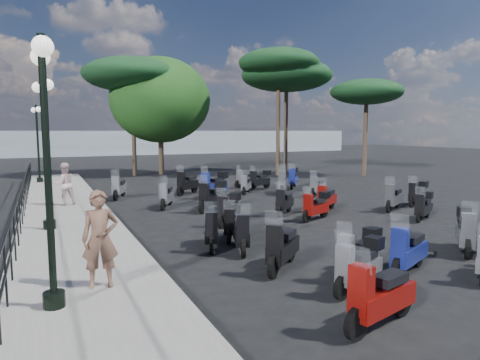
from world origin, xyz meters
name	(u,v)px	position (x,y,z in m)	size (l,w,h in m)	color
ground	(277,220)	(0.00, 0.00, 0.00)	(120.00, 120.00, 0.00)	black
sidewalk	(67,218)	(-6.50, 3.00, 0.07)	(3.00, 30.00, 0.15)	gray
railing	(22,197)	(-7.80, 2.80, 0.90)	(0.04, 26.04, 1.10)	black
lamp_post_0	(47,156)	(-7.10, -5.06, 2.62)	(0.35, 1.28, 4.33)	black
lamp_post_1	(45,143)	(-7.06, 1.11, 2.66)	(0.57, 1.26, 4.39)	black
lamp_post_2	(38,138)	(-7.32, 13.89, 2.59)	(0.54, 1.23, 4.28)	black
woman	(100,239)	(-6.28, -4.40, 1.05)	(0.65, 0.43, 1.79)	brown
pedestrian_far	(64,184)	(-6.42, 5.31, 0.97)	(0.80, 0.62, 1.64)	#CBAAAC
scooter_0	(359,267)	(-1.88, -6.30, 0.47)	(1.52, 0.77, 1.26)	black
scooter_1	(282,248)	(-2.55, -4.62, 0.49)	(1.38, 1.26, 1.41)	black
scooter_2	(241,234)	(-2.74, -2.95, 0.45)	(0.78, 1.58, 1.31)	black
scooter_3	(212,197)	(-1.41, 2.46, 0.54)	(1.51, 1.25, 1.43)	black
scooter_4	(166,196)	(-2.83, 3.77, 0.46)	(0.94, 1.52, 1.33)	black
scooter_5	(119,188)	(-4.12, 6.93, 0.47)	(0.88, 1.60, 1.35)	black
scooter_6	(380,298)	(-2.62, -7.64, 0.48)	(1.72, 0.73, 1.39)	black
scooter_8	(231,223)	(-2.45, -1.67, 0.45)	(0.90, 1.35, 1.19)	black
scooter_9	(229,210)	(-1.79, 0.03, 0.48)	(1.25, 1.22, 1.27)	black
scooter_10	(187,184)	(-0.98, 6.88, 0.50)	(1.43, 1.26, 1.43)	black
scooter_11	(214,185)	(-0.17, 5.42, 0.56)	(1.70, 1.12, 1.49)	black
scooter_13	(408,252)	(-0.28, -5.96, 0.48)	(1.61, 0.90, 1.37)	black
scooter_14	(316,207)	(1.18, -0.55, 0.45)	(1.42, 0.78, 1.20)	black
scooter_15	(284,203)	(0.65, 0.66, 0.43)	(1.23, 1.13, 1.25)	black
scooter_16	(246,185)	(1.67, 5.92, 0.41)	(0.97, 1.24, 1.18)	black
scooter_17	(283,183)	(3.22, 5.09, 0.51)	(1.15, 1.58, 1.46)	black
scooter_19	(465,232)	(2.29, -5.34, 0.52)	(1.39, 1.29, 1.38)	black
scooter_20	(424,207)	(4.47, -2.11, 0.45)	(1.38, 0.87, 1.20)	black
scooter_21	(326,199)	(2.48, 0.63, 0.45)	(1.41, 1.01, 1.30)	black
scooter_22	(260,180)	(2.99, 7.00, 0.48)	(1.51, 0.80, 1.26)	black
scooter_23	(246,180)	(2.64, 7.89, 0.43)	(1.54, 0.56, 1.24)	black
scooter_26	(393,198)	(4.83, -0.38, 0.47)	(1.52, 0.98, 1.35)	black
scooter_27	(418,194)	(6.52, 0.02, 0.47)	(1.49, 0.78, 1.24)	black
scooter_28	(317,187)	(4.36, 3.88, 0.43)	(1.36, 0.95, 1.24)	black
scooter_29	(293,178)	(4.82, 6.69, 0.52)	(1.22, 1.43, 1.37)	black
scooter_30	(359,255)	(-1.37, -5.69, 0.47)	(1.52, 0.77, 1.26)	black
scooter_31	(211,231)	(-3.32, -2.35, 0.45)	(0.78, 1.58, 1.31)	black
broadleaf_tree	(160,100)	(0.37, 16.75, 5.09)	(6.84, 6.84, 8.00)	#38281E
pine_0	(287,76)	(8.51, 13.64, 6.79)	(6.33, 6.33, 7.92)	#38281E
pine_1	(279,64)	(7.37, 12.77, 7.43)	(5.38, 5.38, 8.41)	#38281E
pine_2	(132,75)	(-1.50, 16.65, 6.66)	(6.44, 6.44, 7.80)	#38281E
pine_3	(367,92)	(12.48, 10.02, 5.53)	(4.76, 4.76, 6.40)	#38281E
distant_hills	(102,143)	(0.00, 45.00, 1.50)	(70.00, 8.00, 3.00)	gray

